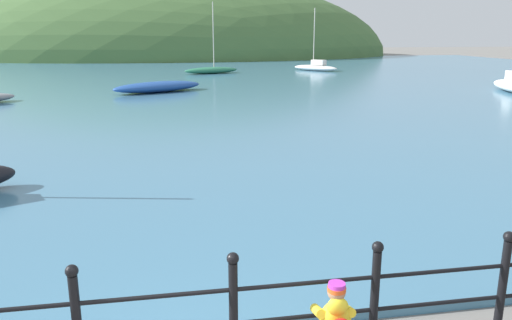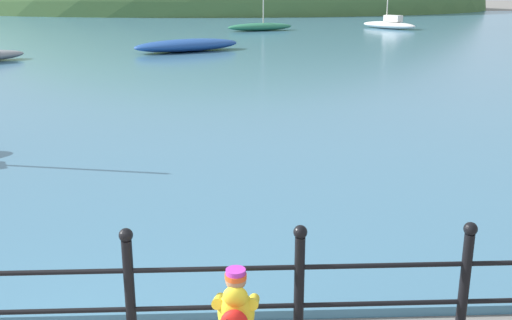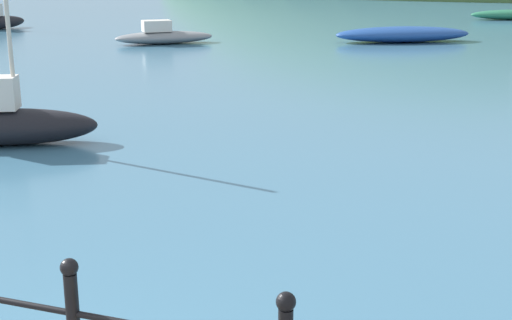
# 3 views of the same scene
# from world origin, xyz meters

# --- Properties ---
(water) EXTENTS (80.00, 60.00, 0.10)m
(water) POSITION_xyz_m (0.00, 32.00, 0.05)
(water) COLOR teal
(water) RESTS_ON ground
(boat_nearest_quay) EXTENTS (2.97, 1.96, 2.90)m
(boat_nearest_quay) POSITION_xyz_m (-4.52, 7.33, 0.48)
(boat_nearest_quay) COLOR black
(boat_nearest_quay) RESTS_ON water
(boat_far_left) EXTENTS (3.52, 3.09, 0.84)m
(boat_far_left) POSITION_xyz_m (-8.49, 21.14, 0.37)
(boat_far_left) COLOR gray
(boat_far_left) RESTS_ON water
(boat_far_right) EXTENTS (5.19, 3.73, 0.56)m
(boat_far_right) POSITION_xyz_m (-0.45, 24.51, 0.38)
(boat_far_right) COLOR #1E4793
(boat_far_right) RESTS_ON water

